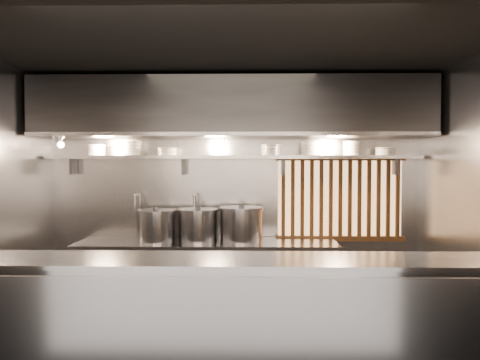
{
  "coord_description": "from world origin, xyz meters",
  "views": [
    {
      "loc": [
        0.19,
        -4.25,
        1.8
      ],
      "look_at": [
        0.1,
        0.55,
        1.64
      ],
      "focal_mm": 35.0,
      "sensor_mm": 36.0,
      "label": 1
    }
  ],
  "objects_px": {
    "pendant_bulb": "(224,150)",
    "stock_pot_mid": "(198,225)",
    "heat_lamp": "(59,140)",
    "stock_pot_right": "(241,224)",
    "stock_pot_left": "(156,226)"
  },
  "relations": [
    {
      "from": "stock_pot_left",
      "to": "stock_pot_right",
      "type": "relative_size",
      "value": 0.88
    },
    {
      "from": "pendant_bulb",
      "to": "stock_pot_left",
      "type": "height_order",
      "value": "pendant_bulb"
    },
    {
      "from": "stock_pot_mid",
      "to": "heat_lamp",
      "type": "bearing_deg",
      "value": -169.21
    },
    {
      "from": "stock_pot_mid",
      "to": "stock_pot_right",
      "type": "height_order",
      "value": "stock_pot_right"
    },
    {
      "from": "stock_pot_left",
      "to": "stock_pot_mid",
      "type": "bearing_deg",
      "value": 4.62
    },
    {
      "from": "stock_pot_left",
      "to": "stock_pot_mid",
      "type": "relative_size",
      "value": 1.12
    },
    {
      "from": "heat_lamp",
      "to": "pendant_bulb",
      "type": "height_order",
      "value": "heat_lamp"
    },
    {
      "from": "stock_pot_mid",
      "to": "stock_pot_right",
      "type": "xyz_separation_m",
      "value": [
        0.5,
        0.0,
        0.01
      ]
    },
    {
      "from": "pendant_bulb",
      "to": "stock_pot_right",
      "type": "xyz_separation_m",
      "value": [
        0.2,
        -0.06,
        -0.86
      ]
    },
    {
      "from": "stock_pot_left",
      "to": "stock_pot_mid",
      "type": "distance_m",
      "value": 0.49
    },
    {
      "from": "heat_lamp",
      "to": "stock_pot_right",
      "type": "xyz_separation_m",
      "value": [
        2.0,
        0.29,
        -0.96
      ]
    },
    {
      "from": "pendant_bulb",
      "to": "stock_pot_mid",
      "type": "height_order",
      "value": "pendant_bulb"
    },
    {
      "from": "heat_lamp",
      "to": "stock_pot_right",
      "type": "height_order",
      "value": "heat_lamp"
    },
    {
      "from": "heat_lamp",
      "to": "pendant_bulb",
      "type": "bearing_deg",
      "value": 11.0
    },
    {
      "from": "heat_lamp",
      "to": "stock_pot_mid",
      "type": "bearing_deg",
      "value": 10.79
    }
  ]
}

